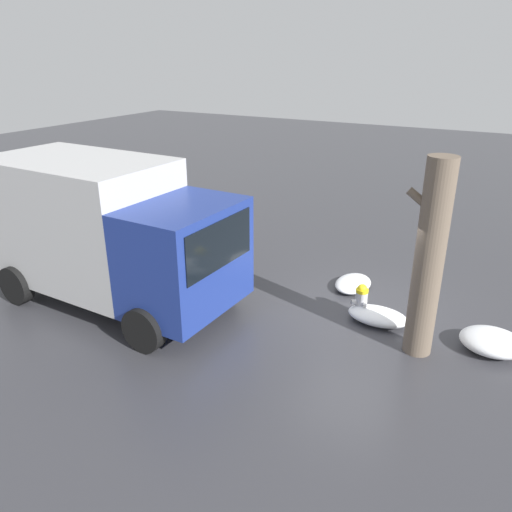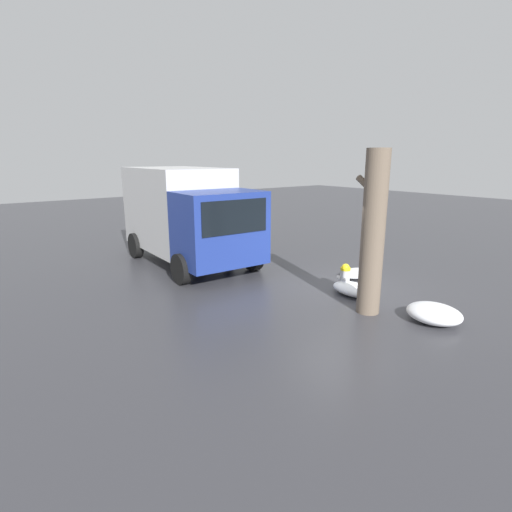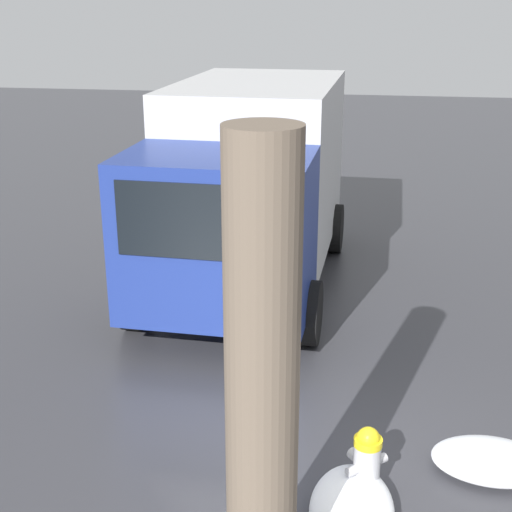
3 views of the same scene
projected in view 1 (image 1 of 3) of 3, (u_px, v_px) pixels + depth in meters
ground_plane at (360, 316)px, 10.90m from camera, size 60.00×60.00×0.00m
fire_hydrant at (361, 300)px, 10.75m from camera, size 0.39×0.40×0.75m
tree_trunk at (429, 260)px, 8.92m from camera, size 0.81×0.53×3.76m
delivery_truck at (106, 229)px, 10.98m from camera, size 5.90×2.93×3.21m
pedestrian at (176, 257)px, 11.41m from camera, size 0.40×0.40×1.83m
snow_pile_by_hydrant at (492, 342)px, 9.55m from camera, size 1.20×1.04×0.40m
snow_pile_curbside at (378, 316)px, 10.56m from camera, size 1.28×0.77×0.32m
snow_pile_by_tree at (353, 283)px, 12.12m from camera, size 0.81×1.18×0.25m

